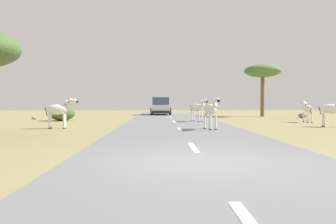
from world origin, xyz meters
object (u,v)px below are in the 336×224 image
(zebra_3, at_px, (333,109))
(bush_0, at_px, (62,113))
(zebra_2, at_px, (59,110))
(rock_2, at_px, (303,115))
(zebra_0, at_px, (211,110))
(rock_1, at_px, (34,118))
(zebra_1, at_px, (198,108))
(car_0, at_px, (161,107))
(tree_0, at_px, (263,72))
(zebra_4, at_px, (307,109))

(zebra_3, relative_size, bush_0, 0.89)
(zebra_2, bearing_deg, rock_2, 118.42)
(zebra_0, bearing_deg, rock_1, -54.39)
(bush_0, bearing_deg, zebra_2, -74.70)
(zebra_1, relative_size, rock_2, 2.05)
(car_0, height_order, tree_0, tree_0)
(rock_1, height_order, rock_2, rock_2)
(tree_0, bearing_deg, car_0, 158.57)
(zebra_4, bearing_deg, rock_2, 70.61)
(zebra_2, bearing_deg, tree_0, 129.43)
(tree_0, distance_m, rock_2, 5.40)
(zebra_4, height_order, car_0, car_0)
(zebra_0, height_order, bush_0, zebra_0)
(zebra_0, bearing_deg, zebra_3, -177.33)
(bush_0, height_order, rock_2, bush_0)
(zebra_0, distance_m, zebra_2, 7.45)
(zebra_3, distance_m, tree_0, 12.87)
(zebra_2, distance_m, rock_1, 9.92)
(zebra_4, height_order, bush_0, zebra_4)
(zebra_3, height_order, car_0, car_0)
(zebra_4, relative_size, car_0, 0.35)
(zebra_0, height_order, zebra_4, zebra_0)
(bush_0, bearing_deg, zebra_1, -11.45)
(rock_1, bearing_deg, zebra_3, -23.15)
(zebra_0, bearing_deg, rock_2, -143.14)
(tree_0, height_order, rock_1, tree_0)
(zebra_0, xyz_separation_m, bush_0, (-9.21, 8.12, -0.42))
(zebra_0, distance_m, rock_2, 15.02)
(zebra_2, height_order, zebra_4, zebra_2)
(zebra_3, distance_m, rock_2, 9.98)
(car_0, height_order, rock_2, car_0)
(zebra_3, distance_m, bush_0, 17.13)
(zebra_2, relative_size, rock_2, 2.27)
(car_0, bearing_deg, zebra_0, 97.20)
(tree_0, distance_m, bush_0, 17.79)
(bush_0, bearing_deg, zebra_4, -7.60)
(car_0, relative_size, rock_1, 10.79)
(zebra_3, xyz_separation_m, bush_0, (-16.02, 6.06, -0.40))
(zebra_1, distance_m, tree_0, 11.24)
(zebra_4, xyz_separation_m, rock_1, (-19.09, 4.13, -0.75))
(zebra_0, distance_m, car_0, 18.31)
(tree_0, bearing_deg, zebra_0, -115.71)
(car_0, xyz_separation_m, rock_1, (-9.65, -8.11, -0.74))
(rock_2, bearing_deg, tree_0, 130.29)
(zebra_0, bearing_deg, bush_0, -55.57)
(zebra_1, bearing_deg, zebra_4, 138.69)
(zebra_0, relative_size, zebra_1, 1.06)
(zebra_2, relative_size, bush_0, 0.92)
(rock_1, bearing_deg, car_0, 40.04)
(zebra_4, bearing_deg, tree_0, 93.28)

